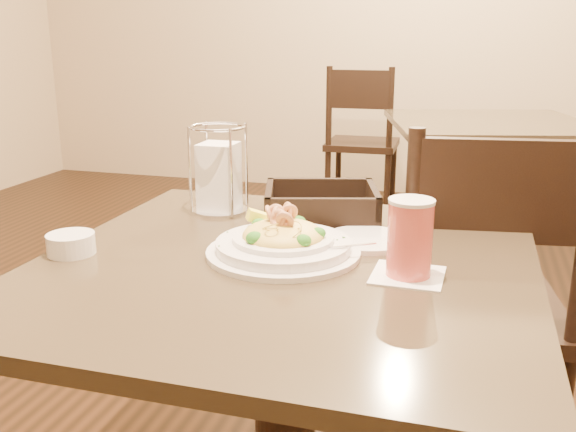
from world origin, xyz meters
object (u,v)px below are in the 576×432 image
(main_table, at_px, (285,370))
(butter_ramekin, at_px, (71,244))
(napkin_caddy, at_px, (219,175))
(pasta_bowl, at_px, (283,242))
(bread_basket, at_px, (321,207))
(side_plate, at_px, (366,240))
(dining_chair_near, at_px, (480,300))
(drink_glass, at_px, (410,239))
(background_table, at_px, (486,167))
(dining_chair_far, at_px, (361,138))

(main_table, bearing_deg, butter_ramekin, -169.11)
(napkin_caddy, bearing_deg, pasta_bowl, -47.53)
(bread_basket, bearing_deg, side_plate, -49.07)
(bread_basket, bearing_deg, butter_ramekin, -136.66)
(dining_chair_near, xyz_separation_m, napkin_caddy, (-0.60, -0.16, 0.31))
(dining_chair_near, bearing_deg, drink_glass, 65.05)
(background_table, xyz_separation_m, drink_glass, (-0.16, -2.14, 0.29))
(bread_basket, bearing_deg, pasta_bowl, -91.82)
(background_table, height_order, napkin_caddy, napkin_caddy)
(main_table, distance_m, drink_glass, 0.37)
(pasta_bowl, bearing_deg, butter_ramekin, -164.93)
(dining_chair_near, height_order, napkin_caddy, dining_chair_near)
(bread_basket, xyz_separation_m, butter_ramekin, (-0.40, -0.37, -0.00))
(dining_chair_far, relative_size, pasta_bowl, 2.91)
(dining_chair_far, relative_size, side_plate, 5.51)
(pasta_bowl, height_order, napkin_caddy, napkin_caddy)
(main_table, height_order, butter_ramekin, butter_ramekin)
(pasta_bowl, bearing_deg, drink_glass, -10.23)
(main_table, relative_size, napkin_caddy, 4.40)
(dining_chair_far, bearing_deg, butter_ramekin, 87.24)
(dining_chair_near, bearing_deg, side_plate, 42.69)
(main_table, relative_size, side_plate, 5.33)
(background_table, bearing_deg, dining_chair_far, 137.33)
(butter_ramekin, bearing_deg, side_plate, 23.20)
(background_table, height_order, bread_basket, bread_basket)
(dining_chair_near, distance_m, drink_glass, 0.55)
(dining_chair_near, bearing_deg, background_table, -98.89)
(dining_chair_far, distance_m, side_plate, 2.69)
(pasta_bowl, distance_m, butter_ramekin, 0.40)
(dining_chair_far, bearing_deg, bread_basket, 96.13)
(dining_chair_far, xyz_separation_m, side_plate, (0.47, -2.64, 0.22))
(pasta_bowl, relative_size, bread_basket, 1.08)
(background_table, bearing_deg, drink_glass, -94.17)
(dining_chair_near, height_order, drink_glass, dining_chair_near)
(butter_ramekin, bearing_deg, pasta_bowl, 15.07)
(side_plate, height_order, butter_ramekin, butter_ramekin)
(napkin_caddy, bearing_deg, dining_chair_far, 92.30)
(drink_glass, relative_size, bread_basket, 0.46)
(bread_basket, height_order, side_plate, bread_basket)
(bread_basket, relative_size, butter_ramekin, 3.28)
(drink_glass, relative_size, side_plate, 0.81)
(background_table, distance_m, pasta_bowl, 2.15)
(dining_chair_near, relative_size, pasta_bowl, 2.91)
(dining_chair_near, height_order, dining_chair_far, same)
(background_table, bearing_deg, butter_ramekin, -109.56)
(pasta_bowl, xyz_separation_m, bread_basket, (0.01, 0.27, -0.00))
(dining_chair_near, bearing_deg, main_table, 42.26)
(main_table, distance_m, dining_chair_far, 2.81)
(drink_glass, bearing_deg, butter_ramekin, -174.37)
(background_table, height_order, drink_glass, drink_glass)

